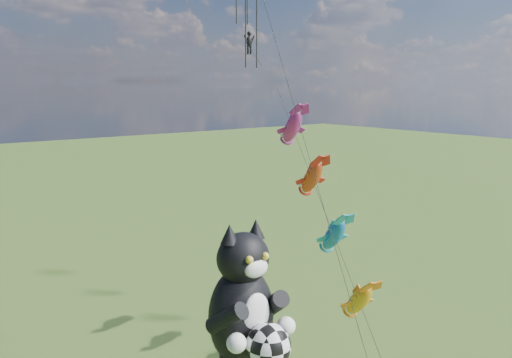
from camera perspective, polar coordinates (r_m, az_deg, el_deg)
cat_kite_rig at (r=20.14m, az=-1.02°, el=-12.77°), size 3.04×4.31×11.92m
fish_windsock_rig at (r=35.09m, az=6.68°, el=-2.72°), size 4.74×15.35×16.11m
parafoil_rig at (r=36.68m, az=-0.39°, el=16.13°), size 4.58×17.21×27.91m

